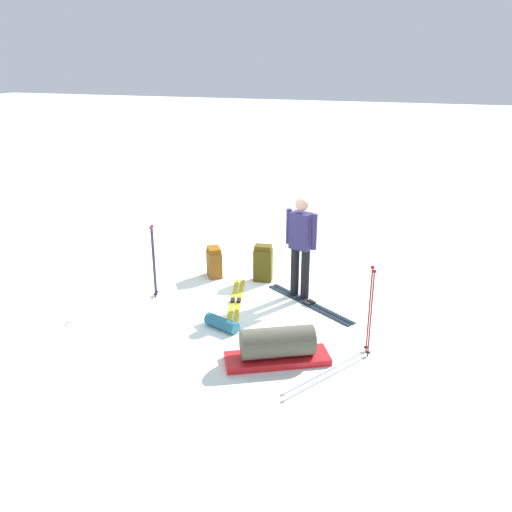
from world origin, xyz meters
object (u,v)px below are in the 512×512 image
object	(u,v)px
ski_poles_planted_far	(154,258)
gear_sled	(277,347)
backpack_large_dark	(263,263)
sleeping_mat_rolled	(222,323)
ski_poles_planted_near	(370,307)
ski_pair_far	(236,301)
ski_pair_near	(309,304)
backpack_bright	(214,262)
thermos_bottle	(265,254)
skier_standing	(301,242)

from	to	relation	value
ski_poles_planted_far	gear_sled	world-z (taller)	ski_poles_planted_far
backpack_large_dark	sleeping_mat_rolled	xyz separation A→B (m)	(-1.93, 0.02, -0.23)
gear_sled	ski_poles_planted_near	bearing A→B (deg)	-62.25
backpack_large_dark	sleeping_mat_rolled	bearing A→B (deg)	179.45
ski_pair_far	ski_poles_planted_near	bearing A→B (deg)	-113.25
backpack_large_dark	ski_poles_planted_far	bearing A→B (deg)	129.09
ski_poles_planted_far	sleeping_mat_rolled	distance (m)	1.74
ski_pair_far	backpack_large_dark	world-z (taller)	backpack_large_dark
ski_pair_near	ski_poles_planted_far	distance (m)	2.64
ski_pair_near	backpack_large_dark	world-z (taller)	backpack_large_dark
backpack_bright	ski_poles_planted_far	world-z (taller)	ski_poles_planted_far
ski_pair_far	ski_poles_planted_far	bearing A→B (deg)	98.49
backpack_large_dark	thermos_bottle	world-z (taller)	backpack_large_dark
backpack_bright	ski_pair_near	bearing A→B (deg)	-107.96
ski_pair_far	sleeping_mat_rolled	xyz separation A→B (m)	(-0.92, -0.12, 0.08)
ski_pair_far	ski_pair_near	bearing A→B (deg)	-75.40
ski_pair_near	gear_sled	bearing A→B (deg)	179.98
ski_poles_planted_near	ski_pair_near	bearing A→B (deg)	40.79
backpack_large_dark	ski_poles_planted_far	world-z (taller)	ski_poles_planted_far
ski_pair_near	ski_pair_far	world-z (taller)	same
backpack_large_dark	backpack_bright	size ratio (longest dim) A/B	1.20
skier_standing	ski_poles_planted_near	bearing A→B (deg)	-138.83
skier_standing	ski_poles_planted_far	world-z (taller)	skier_standing
ski_pair_near	thermos_bottle	size ratio (longest dim) A/B	6.31
ski_poles_planted_near	skier_standing	bearing A→B (deg)	41.17
ski_pair_near	skier_standing	bearing A→B (deg)	43.10
thermos_bottle	backpack_large_dark	bearing A→B (deg)	-164.68
ski_pair_near	ski_poles_planted_far	world-z (taller)	ski_poles_planted_far
ski_pair_near	ski_poles_planted_near	bearing A→B (deg)	-139.21
ski_pair_far	backpack_bright	world-z (taller)	backpack_bright
ski_pair_far	backpack_bright	bearing A→B (deg)	39.38
ski_pair_near	ski_pair_far	distance (m)	1.19
ski_pair_near	ski_poles_planted_near	distance (m)	1.81
skier_standing	ski_poles_planted_near	world-z (taller)	skier_standing
ski_poles_planted_far	thermos_bottle	xyz separation A→B (m)	(2.18, -1.22, -0.56)
ski_pair_far	ski_poles_planted_near	distance (m)	2.54
backpack_large_dark	ski_poles_planted_far	xyz separation A→B (m)	(-1.21, 1.49, 0.36)
skier_standing	thermos_bottle	distance (m)	1.96
ski_pair_far	sleeping_mat_rolled	bearing A→B (deg)	-172.35
ski_pair_far	gear_sled	distance (m)	1.94
backpack_bright	ski_poles_planted_near	xyz separation A→B (m)	(-1.88, -3.00, 0.43)
backpack_bright	ski_poles_planted_near	bearing A→B (deg)	-122.13
backpack_bright	backpack_large_dark	bearing A→B (deg)	-84.41
ski_pair_far	ski_poles_planted_far	size ratio (longest dim) A/B	1.44
backpack_bright	ski_poles_planted_far	size ratio (longest dim) A/B	0.45
backpack_large_dark	ski_pair_near	bearing A→B (deg)	-124.92
ski_pair_far	sleeping_mat_rolled	world-z (taller)	sleeping_mat_rolled
backpack_large_dark	gear_sled	distance (m)	2.74
thermos_bottle	skier_standing	bearing A→B (deg)	-143.79
ski_poles_planted_far	gear_sled	distance (m)	2.87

